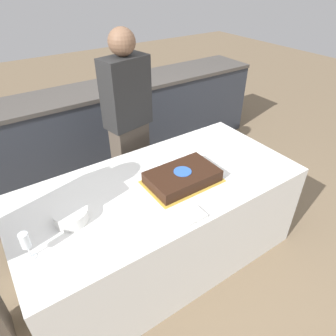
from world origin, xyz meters
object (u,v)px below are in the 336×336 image
Objects in this scene: plate_stack at (71,216)px; person_cutting_cake at (129,127)px; wine_glass at (25,242)px; cake at (182,177)px.

plate_stack is 0.12× the size of person_cutting_cake.
plate_stack is at bearing 28.04° from wine_glass.
wine_glass is at bearing -151.96° from plate_stack.
cake is 3.03× the size of wine_glass.
wine_glass is at bearing 28.33° from person_cutting_cake.
person_cutting_cake is (0.00, 0.77, 0.06)m from cake.
cake is 0.77m from person_cutting_cake.
cake reaches higher than plate_stack.
wine_glass is 1.34m from person_cutting_cake.
person_cutting_cake is (0.76, 0.71, 0.06)m from plate_stack.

